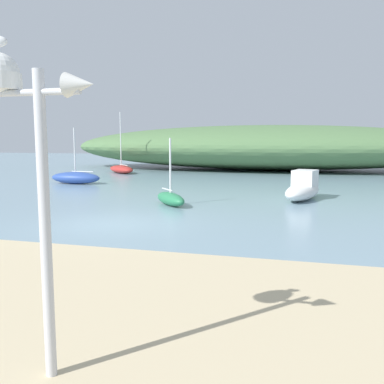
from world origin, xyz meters
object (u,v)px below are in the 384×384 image
(sailboat_off_point, at_px, (76,178))
(sailboat_near_shore, at_px, (170,198))
(mast_structure, at_px, (21,119))
(sailboat_east_reach, at_px, (121,169))
(motorboat_by_sandbar, at_px, (303,188))

(sailboat_off_point, distance_m, sailboat_near_shore, 10.63)
(mast_structure, distance_m, sailboat_east_reach, 30.26)
(sailboat_off_point, height_order, motorboat_by_sandbar, sailboat_off_point)
(mast_structure, height_order, sailboat_off_point, mast_structure)
(sailboat_east_reach, bearing_deg, sailboat_near_shore, -58.75)
(sailboat_off_point, bearing_deg, mast_structure, -60.73)
(sailboat_off_point, height_order, sailboat_east_reach, sailboat_east_reach)
(sailboat_off_point, relative_size, motorboat_by_sandbar, 0.89)
(sailboat_east_reach, relative_size, sailboat_near_shore, 1.75)
(sailboat_off_point, xyz_separation_m, motorboat_by_sandbar, (13.74, -3.42, 0.13))
(sailboat_near_shore, xyz_separation_m, motorboat_by_sandbar, (5.39, 3.17, 0.22))
(mast_structure, height_order, sailboat_near_shore, mast_structure)
(mast_structure, bearing_deg, sailboat_near_shore, 101.24)
(mast_structure, relative_size, motorboat_by_sandbar, 0.89)
(sailboat_near_shore, relative_size, motorboat_by_sandbar, 0.73)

